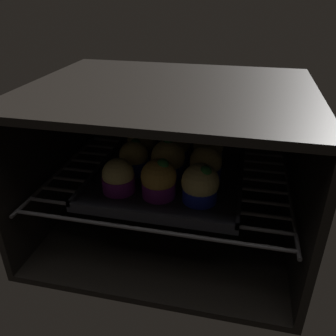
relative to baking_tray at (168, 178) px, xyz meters
The scene contains 12 objects.
oven_cavity 5.49cm from the baking_tray, 90.00° to the left, with size 59.00×47.00×37.00cm.
oven_rack 1.30cm from the baking_tray, 90.00° to the left, with size 54.80×42.00×0.80cm.
baking_tray is the anchor object (origin of this frame).
muffin_row0_col0 12.72cm from the baking_tray, 135.60° to the right, with size 6.97×6.97×7.30cm.
muffin_row0_col1 9.61cm from the baking_tray, 89.17° to the right, with size 7.31×7.31×8.72cm.
muffin_row0_col2 12.79cm from the baking_tray, 45.36° to the right, with size 7.55×7.55×8.38cm.
muffin_row1_col0 8.98cm from the baking_tray, behind, with size 6.97×6.97×7.95cm.
muffin_row1_col1 4.54cm from the baking_tray, behind, with size 7.67×7.67×9.10cm.
muffin_row1_col2 9.37cm from the baking_tray, ahead, with size 7.13×7.13×7.97cm.
muffin_row2_col0 12.48cm from the baking_tray, 136.11° to the left, with size 7.17×7.17×7.89cm.
muffin_row2_col1 9.35cm from the baking_tray, 89.41° to the left, with size 7.03×7.03×7.34cm.
muffin_row2_col2 12.15cm from the baking_tray, 45.33° to the left, with size 7.21×7.21×8.26cm.
Camera 1 is at (15.25, -46.35, 54.10)cm, focal length 37.16 mm.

